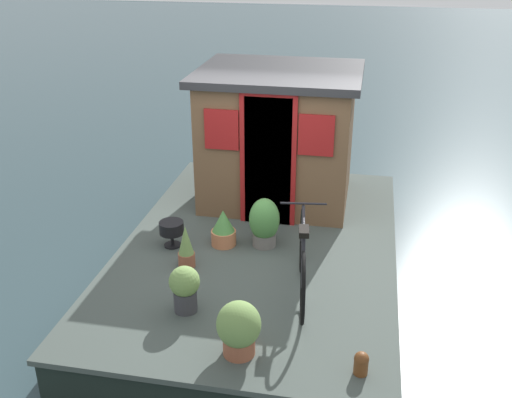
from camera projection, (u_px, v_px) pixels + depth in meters
ground_plane at (259, 279)px, 7.51m from camera, size 60.00×60.00×0.00m
houseboat_deck at (259, 262)px, 7.40m from camera, size 5.07×3.31×0.51m
houseboat_cabin at (278, 136)px, 8.17m from camera, size 1.85×2.18×1.85m
bicycle at (302, 260)px, 6.17m from camera, size 1.67×0.50×0.87m
potted_plant_sage at (185, 287)px, 5.91m from camera, size 0.31×0.31×0.50m
potted_plant_mint at (264, 222)px, 7.14m from camera, size 0.37×0.37×0.62m
potted_plant_thyme at (186, 247)px, 6.72m from camera, size 0.20×0.20×0.52m
potted_plant_ivy at (223, 229)px, 7.19m from camera, size 0.30×0.30×0.46m
potted_plant_succulent at (239, 328)px, 5.30m from camera, size 0.41×0.41×0.54m
charcoal_grill at (172, 229)px, 7.15m from camera, size 0.30×0.30×0.32m
mooring_bollard at (361, 363)px, 5.12m from camera, size 0.13×0.13×0.22m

